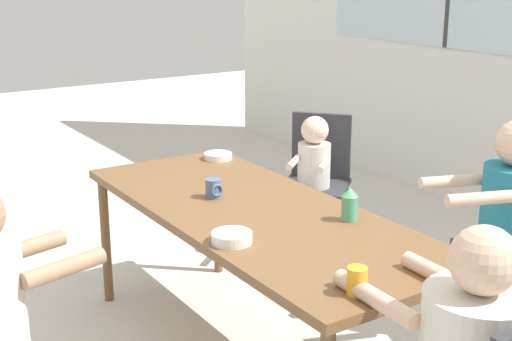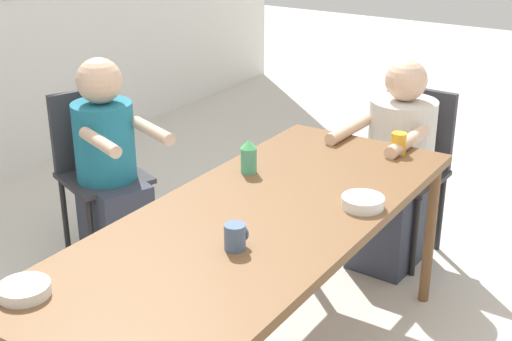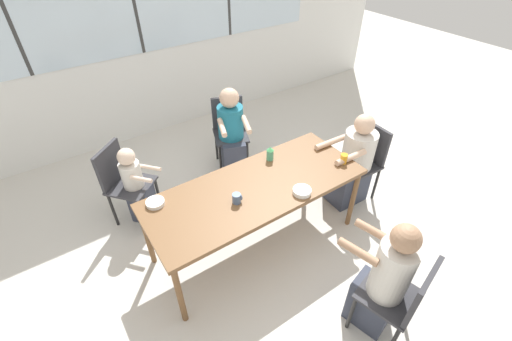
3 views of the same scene
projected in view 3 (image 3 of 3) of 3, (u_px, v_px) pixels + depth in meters
ground_plane at (256, 241)px, 3.50m from camera, size 16.00×16.00×0.00m
wall_back_with_windows at (139, 33)px, 4.31m from camera, size 8.40×0.08×2.80m
dining_table at (256, 191)px, 3.07m from camera, size 2.01×0.80×0.75m
chair_for_woman_green_shirt at (365, 156)px, 3.76m from camera, size 0.42×0.42×0.88m
chair_for_man_blue_shirt at (404, 296)px, 2.44m from camera, size 0.48×0.48×0.88m
chair_for_man_teal_shirt at (229, 126)px, 4.24m from camera, size 0.51×0.51×0.88m
chair_for_toddler at (121, 178)px, 3.46m from camera, size 0.56×0.56×0.88m
person_woman_green_shirt at (353, 165)px, 3.72m from camera, size 0.65×0.38×1.08m
person_man_blue_shirt at (383, 283)px, 2.52m from camera, size 0.38×0.54×1.16m
person_man_teal_shirt at (232, 135)px, 4.14m from camera, size 0.48×0.62×1.09m
person_toddler at (137, 188)px, 3.49m from camera, size 0.39×0.41×0.91m
coffee_mug at (237, 198)px, 2.85m from camera, size 0.08×0.07×0.09m
sippy_cup at (270, 153)px, 3.30m from camera, size 0.07×0.07×0.15m
juice_glass at (344, 159)px, 3.28m from camera, size 0.07×0.07×0.10m
bowl_white_shallow at (302, 191)px, 2.96m from camera, size 0.16×0.16×0.04m
bowl_cereal at (155, 203)px, 2.85m from camera, size 0.15×0.15×0.04m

